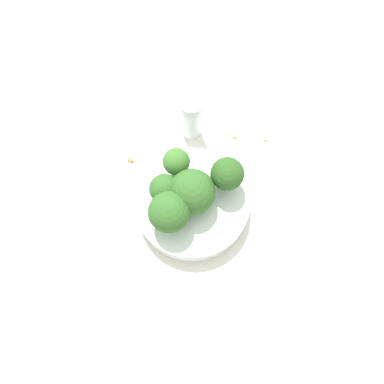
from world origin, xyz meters
name	(u,v)px	position (x,y,z in m)	size (l,w,h in m)	color
ground_plane	(192,207)	(0.00, 0.00, 0.00)	(3.00, 3.00, 0.00)	silver
bowl	(192,203)	(0.00, 0.00, 0.02)	(0.15, 0.15, 0.03)	silver
broccoli_floret_0	(192,192)	(0.00, 0.00, 0.06)	(0.06, 0.06, 0.06)	#7A9E5B
broccoli_floret_1	(227,175)	(-0.03, -0.04, 0.06)	(0.04, 0.04, 0.06)	#7A9E5B
broccoli_floret_2	(169,212)	(0.02, 0.03, 0.06)	(0.05, 0.05, 0.06)	#8EB770
broccoli_floret_3	(176,163)	(0.03, -0.03, 0.06)	(0.04, 0.04, 0.05)	#84AD66
broccoli_floret_4	(164,189)	(0.03, 0.01, 0.06)	(0.04, 0.04, 0.05)	#7A9E5B
pepper_shaker	(191,118)	(0.04, -0.11, 0.04)	(0.03, 0.03, 0.07)	silver
almond_crumb_0	(130,160)	(0.11, -0.03, 0.00)	(0.01, 0.01, 0.01)	olive
almond_crumb_1	(234,136)	(-0.02, -0.12, 0.00)	(0.01, 0.00, 0.01)	#AD7F4C
almond_crumb_2	(266,139)	(-0.07, -0.14, 0.00)	(0.01, 0.00, 0.01)	#AD7F4C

